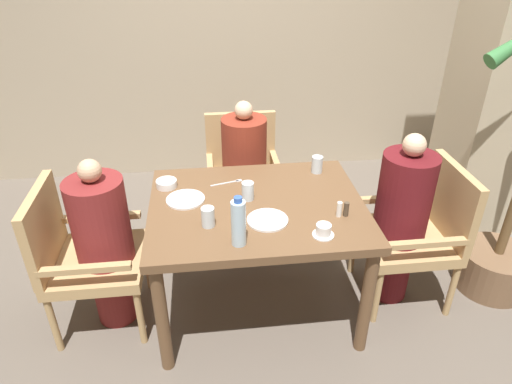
{
  "coord_description": "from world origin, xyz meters",
  "views": [
    {
      "loc": [
        -0.27,
        -2.19,
        2.13
      ],
      "look_at": [
        0.0,
        0.05,
        0.81
      ],
      "focal_mm": 32.0,
      "sensor_mm": 36.0,
      "label": 1
    }
  ],
  "objects": [
    {
      "name": "plate_main_left",
      "position": [
        -0.41,
        0.09,
        0.77
      ],
      "size": [
        0.22,
        0.22,
        0.01
      ],
      "color": "white",
      "rests_on": "dining_table"
    },
    {
      "name": "plate_main_right",
      "position": [
        0.04,
        -0.18,
        0.77
      ],
      "size": [
        0.22,
        0.22,
        0.01
      ],
      "color": "white",
      "rests_on": "dining_table"
    },
    {
      "name": "diner_in_right_chair",
      "position": [
        0.88,
        0.0,
        0.59
      ],
      "size": [
        0.32,
        0.32,
        1.15
      ],
      "color": "#5B1419",
      "rests_on": "ground_plane"
    },
    {
      "name": "pillar_stone",
      "position": [
        1.87,
        0.81,
        1.35
      ],
      "size": [
        0.58,
        0.58,
        2.7
      ],
      "color": "#BCAD8E",
      "rests_on": "ground_plane"
    },
    {
      "name": "ground_plane",
      "position": [
        0.0,
        0.0,
        0.0
      ],
      "size": [
        16.0,
        16.0,
        0.0
      ],
      "primitive_type": "plane",
      "color": "#60564C"
    },
    {
      "name": "chair_right_side",
      "position": [
        1.02,
        0.0,
        0.5
      ],
      "size": [
        0.54,
        0.54,
        0.91
      ],
      "color": "tan",
      "rests_on": "ground_plane"
    },
    {
      "name": "teacup_with_saucer",
      "position": [
        0.3,
        -0.35,
        0.79
      ],
      "size": [
        0.11,
        0.11,
        0.07
      ],
      "color": "white",
      "rests_on": "dining_table"
    },
    {
      "name": "diner_in_far_chair",
      "position": [
        -0.0,
        0.76,
        0.57
      ],
      "size": [
        0.32,
        0.32,
        1.11
      ],
      "color": "maroon",
      "rests_on": "ground_plane"
    },
    {
      "name": "water_bottle",
      "position": [
        -0.13,
        -0.36,
        0.89
      ],
      "size": [
        0.07,
        0.07,
        0.27
      ],
      "color": "silver",
      "rests_on": "dining_table"
    },
    {
      "name": "glass_tall_far",
      "position": [
        -0.28,
        -0.19,
        0.81
      ],
      "size": [
        0.07,
        0.07,
        0.11
      ],
      "color": "silver",
      "rests_on": "dining_table"
    },
    {
      "name": "potted_palm",
      "position": [
        1.6,
        -0.01,
        0.56
      ],
      "size": [
        0.63,
        0.62,
        1.94
      ],
      "color": "brown",
      "rests_on": "ground_plane"
    },
    {
      "name": "bowl_small",
      "position": [
        -0.52,
        0.26,
        0.78
      ],
      "size": [
        0.12,
        0.12,
        0.04
      ],
      "color": "white",
      "rests_on": "dining_table"
    },
    {
      "name": "glass_tall_mid",
      "position": [
        -0.05,
        0.06,
        0.81
      ],
      "size": [
        0.07,
        0.07,
        0.11
      ],
      "color": "silver",
      "rests_on": "dining_table"
    },
    {
      "name": "pepper_shaker",
      "position": [
        0.47,
        -0.18,
        0.8
      ],
      "size": [
        0.03,
        0.03,
        0.08
      ],
      "color": "#4C3D2D",
      "rests_on": "dining_table"
    },
    {
      "name": "diner_in_left_chair",
      "position": [
        -0.88,
        0.0,
        0.56
      ],
      "size": [
        0.32,
        0.32,
        1.09
      ],
      "color": "maroon",
      "rests_on": "ground_plane"
    },
    {
      "name": "glass_tall_near",
      "position": [
        0.43,
        0.34,
        0.81
      ],
      "size": [
        0.07,
        0.07,
        0.11
      ],
      "color": "silver",
      "rests_on": "dining_table"
    },
    {
      "name": "chair_far_side",
      "position": [
        0.0,
        0.9,
        0.5
      ],
      "size": [
        0.54,
        0.54,
        0.91
      ],
      "color": "tan",
      "rests_on": "ground_plane"
    },
    {
      "name": "dining_table",
      "position": [
        0.0,
        0.0,
        0.66
      ],
      "size": [
        1.22,
        0.98,
        0.76
      ],
      "color": "brown",
      "rests_on": "ground_plane"
    },
    {
      "name": "salt_shaker",
      "position": [
        0.43,
        -0.18,
        0.8
      ],
      "size": [
        0.03,
        0.03,
        0.09
      ],
      "color": "white",
      "rests_on": "dining_table"
    },
    {
      "name": "chair_left_side",
      "position": [
        -1.02,
        0.0,
        0.5
      ],
      "size": [
        0.54,
        0.54,
        0.91
      ],
      "color": "tan",
      "rests_on": "ground_plane"
    },
    {
      "name": "wall_back",
      "position": [
        0.0,
        1.98,
        1.4
      ],
      "size": [
        8.0,
        0.06,
        2.8
      ],
      "color": "tan",
      "rests_on": "ground_plane"
    },
    {
      "name": "fork_beside_plate",
      "position": [
        -0.14,
        0.27,
        0.76
      ],
      "size": [
        0.2,
        0.07,
        0.0
      ],
      "color": "silver",
      "rests_on": "dining_table"
    }
  ]
}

